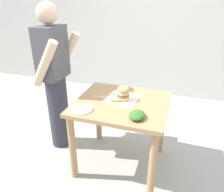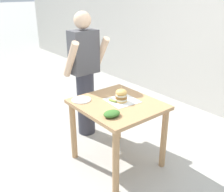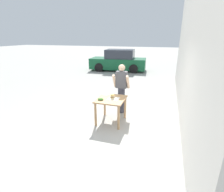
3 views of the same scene
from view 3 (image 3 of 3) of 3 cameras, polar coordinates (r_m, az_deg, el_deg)
name	(u,v)px [view 3 (image 3 of 3)]	position (r m, az deg, el deg)	size (l,w,h in m)	color
ground_plane	(111,121)	(5.60, -0.32, -8.30)	(80.00, 80.00, 0.00)	#ADAAA3
patio_table	(111,103)	(5.34, -0.33, -2.30)	(0.83, 0.91, 0.77)	tan
serving_paper	(114,99)	(5.28, 0.52, -0.87)	(0.32, 0.32, 0.00)	white
sandwich	(113,96)	(5.25, 0.20, -0.13)	(0.13, 0.13, 0.18)	#E5B25B
pickle_spear	(111,97)	(5.34, -0.44, -0.47)	(0.02, 0.02, 0.09)	#8EA83D
side_plate_with_forks	(106,94)	(5.65, -1.98, 0.53)	(0.22, 0.22, 0.02)	white
side_salad	(101,99)	(5.17, -3.75, -1.02)	(0.18, 0.14, 0.06)	#386B28
diner_across_table	(121,88)	(5.97, 3.09, 2.60)	(0.55, 0.35, 1.69)	#33333D
building_wall	(193,37)	(6.46, 24.81, 16.97)	(0.30, 10.00, 5.05)	beige
parked_car_near_curb	(119,61)	(13.79, 2.15, 11.32)	(4.33, 2.11, 1.60)	#145933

